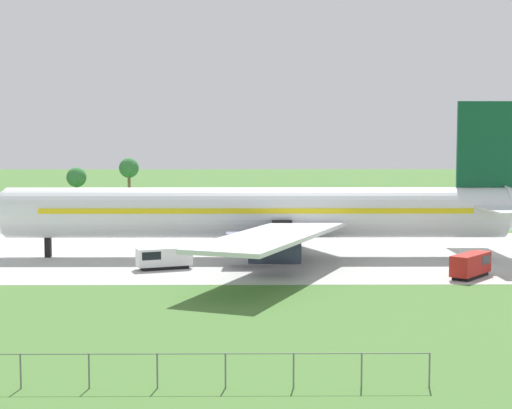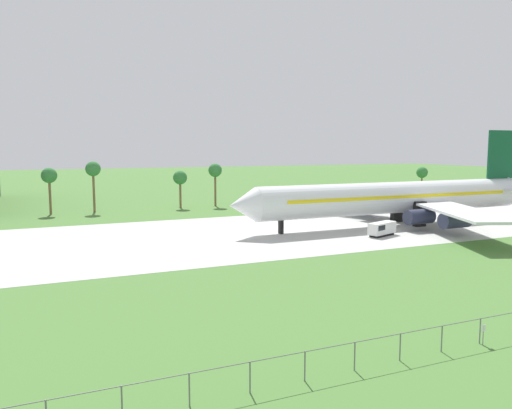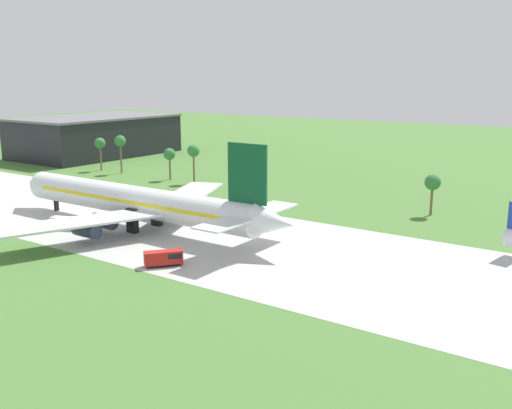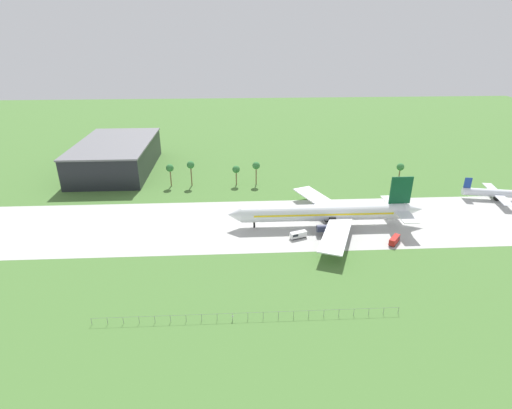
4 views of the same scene
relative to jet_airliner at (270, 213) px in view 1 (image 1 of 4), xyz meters
name	(u,v)px [view 1 (image 1 of 4)]	position (x,y,z in m)	size (l,w,h in m)	color
ground_plane	(21,254)	(-32.00, 2.94, -5.54)	(600.00, 600.00, 0.00)	#477233
taxiway_strip	(21,254)	(-32.00, 2.94, -5.53)	(320.00, 44.00, 0.02)	#B2B2AD
jet_airliner	(270,213)	(0.00, 0.00, 0.00)	(74.61, 59.87, 19.38)	white
baggage_tug	(471,265)	(21.01, -14.90, -4.15)	(5.53, 6.16, 2.58)	black
catering_van	(163,258)	(-12.42, -9.20, -4.23)	(6.49, 4.01, 2.43)	black
palm_tree_row	(116,173)	(-26.83, 45.44, 3.15)	(114.73, 3.60, 12.31)	brown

